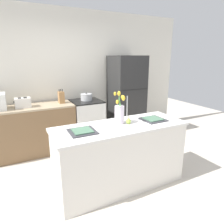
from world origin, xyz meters
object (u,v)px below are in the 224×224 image
object	(u,v)px
plate_setting_left	(82,131)
cooking_pot	(86,97)
toaster	(23,103)
pear_figurine	(128,121)
plate_setting_right	(153,119)
flower_vase	(119,113)
stove_range	(87,122)
knife_block	(61,97)
refrigerator	(126,97)

from	to	relation	value
plate_setting_left	cooking_pot	size ratio (longest dim) A/B	1.34
toaster	pear_figurine	bearing A→B (deg)	-52.48
plate_setting_right	flower_vase	bearing A→B (deg)	171.20
stove_range	pear_figurine	distance (m)	1.67
stove_range	plate_setting_left	bearing A→B (deg)	-111.44
stove_range	flower_vase	bearing A→B (deg)	-92.96
plate_setting_left	pear_figurine	bearing A→B (deg)	0.83
stove_range	pear_figurine	bearing A→B (deg)	-89.21
pear_figurine	toaster	size ratio (longest dim) A/B	0.39
plate_setting_left	knife_block	xyz separation A→B (m)	(0.13, 1.62, 0.12)
flower_vase	pear_figurine	size ratio (longest dim) A/B	3.98
stove_range	toaster	bearing A→B (deg)	-178.55
plate_setting_right	knife_block	distance (m)	1.88
plate_setting_left	toaster	xyz separation A→B (m)	(-0.55, 1.58, 0.09)
toaster	cooking_pot	size ratio (longest dim) A/B	1.17
pear_figurine	knife_block	distance (m)	1.70
stove_range	knife_block	xyz separation A→B (m)	(-0.50, 0.02, 0.57)
cooking_pot	plate_setting_left	bearing A→B (deg)	-111.50
knife_block	toaster	bearing A→B (deg)	-176.01
plate_setting_left	toaster	world-z (taller)	toaster
stove_range	knife_block	distance (m)	0.75
flower_vase	cooking_pot	bearing A→B (deg)	86.50
refrigerator	knife_block	size ratio (longest dim) A/B	6.66
stove_range	cooking_pot	world-z (taller)	cooking_pot
refrigerator	plate_setting_left	world-z (taller)	refrigerator
stove_range	toaster	xyz separation A→B (m)	(-1.18, -0.03, 0.54)
knife_block	refrigerator	bearing A→B (deg)	-0.67
refrigerator	knife_block	xyz separation A→B (m)	(-1.45, 0.02, 0.12)
stove_range	pear_figurine	size ratio (longest dim) A/B	8.41
flower_vase	knife_block	size ratio (longest dim) A/B	1.60
plate_setting_right	cooking_pot	size ratio (longest dim) A/B	1.34
flower_vase	plate_setting_left	world-z (taller)	flower_vase
plate_setting_right	toaster	xyz separation A→B (m)	(-1.61, 1.58, 0.09)
plate_setting_left	toaster	bearing A→B (deg)	109.26
refrigerator	flower_vase	bearing A→B (deg)	-123.94
pear_figurine	knife_block	world-z (taller)	knife_block
plate_setting_left	cooking_pot	distance (m)	1.77
stove_range	knife_block	size ratio (longest dim) A/B	3.38
plate_setting_left	plate_setting_right	distance (m)	1.06
plate_setting_right	toaster	bearing A→B (deg)	135.64
stove_range	plate_setting_left	size ratio (longest dim) A/B	2.83
pear_figurine	plate_setting_right	bearing A→B (deg)	-1.33
plate_setting_right	knife_block	xyz separation A→B (m)	(-0.93, 1.62, 0.12)
stove_range	pear_figurine	xyz separation A→B (m)	(0.02, -1.60, 0.48)
refrigerator	plate_setting_right	size ratio (longest dim) A/B	5.58
refrigerator	plate_setting_right	distance (m)	1.69
toaster	knife_block	world-z (taller)	knife_block
refrigerator	plate_setting_right	xyz separation A→B (m)	(-0.52, -1.61, 0.01)
stove_range	cooking_pot	distance (m)	0.52
cooking_pot	flower_vase	bearing A→B (deg)	-93.50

